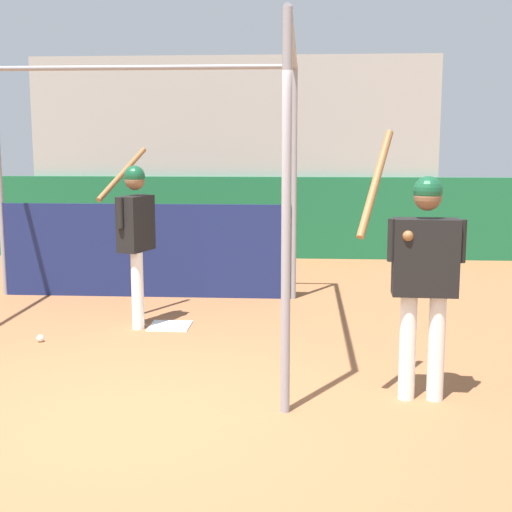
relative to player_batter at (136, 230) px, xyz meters
The scene contains 8 objects.
ground_plane 2.90m from the player_batter, 77.82° to the right, with size 60.00×60.00×0.00m, color #935B38.
outfield_wall 4.82m from the player_batter, 83.19° to the left, with size 24.00×0.12×1.41m.
bleacher_section 6.89m from the player_batter, 85.23° to the left, with size 7.05×4.00×3.49m.
batting_cage 0.83m from the player_batter, 106.32° to the left, with size 3.89×4.00×2.96m.
home_plate 1.12m from the player_batter, ahead, with size 0.44×0.44×0.02m.
player_batter is the anchor object (origin of this frame).
player_waiting 3.44m from the player_batter, 37.39° to the right, with size 0.85×0.55×2.10m.
baseball 1.50m from the player_batter, 140.36° to the right, with size 0.07×0.07×0.07m.
Camera 1 is at (1.24, -4.89, 2.01)m, focal length 50.00 mm.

